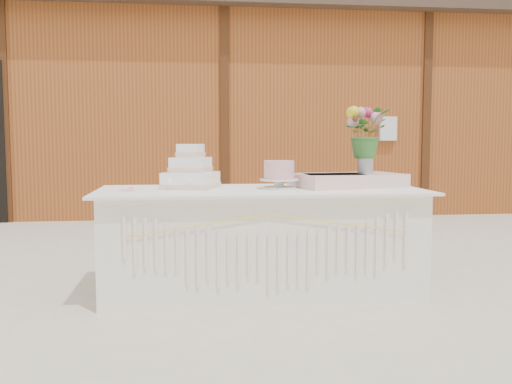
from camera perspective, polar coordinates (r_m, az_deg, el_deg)
ground at (r=4.36m, az=0.48°, el=-9.83°), size 80.00×80.00×0.00m
barn at (r=10.19m, az=-3.96°, el=8.26°), size 12.60×4.60×3.30m
cake_table at (r=4.27m, az=0.50°, el=-4.82°), size 2.40×1.00×0.77m
wedding_cake at (r=4.30m, az=-6.54°, el=1.87°), size 0.47×0.47×0.33m
pink_cake_stand at (r=4.23m, az=2.33°, el=1.90°), size 0.29×0.29×0.21m
satin_runner at (r=4.46m, az=9.17°, el=1.17°), size 0.91×0.66×0.10m
flower_vase at (r=4.49m, az=10.86°, el=2.90°), size 0.12×0.12×0.17m
bouquet at (r=4.49m, az=10.92°, el=6.40°), size 0.44×0.42×0.38m
loose_flowers at (r=4.27m, az=-12.98°, el=0.34°), size 0.22×0.32×0.02m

